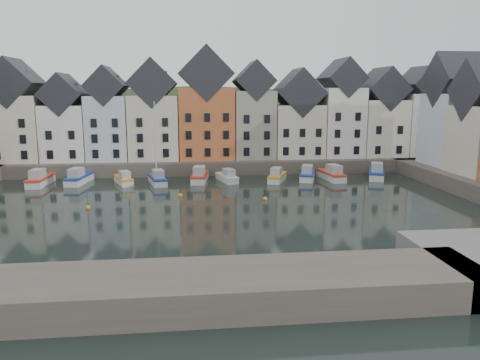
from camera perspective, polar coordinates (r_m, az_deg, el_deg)
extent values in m
plane|color=black|center=(50.04, -2.79, -3.94)|extent=(260.00, 260.00, 0.00)
cube|color=#51473E|center=(79.25, -4.19, 2.21)|extent=(90.00, 16.00, 2.00)
cube|color=#51473E|center=(29.62, -20.08, -13.08)|extent=(50.00, 6.00, 2.00)
ellipsoid|color=black|center=(108.77, -4.61, -5.72)|extent=(153.60, 70.40, 64.00)
sphere|color=black|center=(99.95, -12.83, 8.15)|extent=(5.77, 5.77, 5.77)
sphere|color=black|center=(112.68, 7.98, 8.27)|extent=(5.27, 5.27, 5.27)
sphere|color=black|center=(108.39, 12.44, 7.91)|extent=(5.07, 5.07, 5.07)
sphere|color=black|center=(105.07, 3.08, 8.03)|extent=(5.01, 5.01, 5.01)
sphere|color=black|center=(110.69, -24.84, 6.56)|extent=(3.94, 3.94, 3.94)
sphere|color=black|center=(113.11, 9.76, 8.19)|extent=(5.21, 5.21, 5.21)
sphere|color=black|center=(107.19, -3.79, 8.34)|extent=(5.45, 5.45, 5.45)
sphere|color=black|center=(105.05, 16.58, 7.27)|extent=(4.49, 4.49, 4.49)
cube|color=#F0E8C9|center=(80.89, -25.41, 5.69)|extent=(7.67, 8.00, 10.07)
cube|color=black|center=(80.71, -25.81, 10.59)|extent=(7.67, 8.16, 7.67)
cube|color=white|center=(78.90, -20.36, 5.42)|extent=(6.56, 8.00, 8.61)
cube|color=black|center=(78.65, -20.64, 9.72)|extent=(6.56, 8.16, 6.56)
cube|color=silver|center=(77.54, -15.68, 6.13)|extent=(6.20, 8.00, 10.02)
cube|color=black|center=(77.34, -15.92, 10.96)|extent=(6.20, 8.16, 6.20)
cube|color=beige|center=(76.72, -10.41, 6.32)|extent=(7.70, 8.00, 10.08)
cube|color=black|center=(76.53, -10.59, 11.51)|extent=(7.70, 8.16, 7.70)
cube|color=#C36537|center=(76.56, -4.14, 6.91)|extent=(8.69, 8.00, 11.28)
cube|color=black|center=(76.45, -4.22, 12.75)|extent=(8.69, 8.16, 8.69)
cube|color=#99988B|center=(77.27, 1.62, 6.78)|extent=(6.43, 8.00, 10.78)
cube|color=black|center=(77.12, 1.65, 11.97)|extent=(6.43, 8.16, 6.43)
cube|color=beige|center=(78.70, 6.92, 5.97)|extent=(7.88, 8.00, 8.56)
cube|color=black|center=(78.45, 7.02, 10.51)|extent=(7.88, 8.16, 7.88)
cube|color=white|center=(80.61, 12.06, 6.89)|extent=(6.50, 8.00, 11.27)
cube|color=black|center=(80.49, 12.26, 12.04)|extent=(6.50, 8.16, 6.50)
cube|color=#F0E8C9|center=(83.15, 16.65, 6.12)|extent=(7.23, 8.00, 9.32)
cube|color=black|center=(82.94, 16.89, 10.56)|extent=(7.23, 8.16, 7.23)
cube|color=white|center=(86.03, 20.90, 6.33)|extent=(6.18, 8.00, 10.32)
cube|color=black|center=(85.86, 21.20, 10.78)|extent=(6.18, 8.16, 6.18)
cube|color=silver|center=(75.65, 24.75, 5.58)|extent=(7.47, 8.00, 10.38)
cube|color=black|center=(75.48, 25.18, 11.00)|extent=(7.62, 8.00, 8.00)
sphere|color=orange|center=(57.71, -7.27, -1.89)|extent=(0.50, 0.50, 0.50)
sphere|color=orange|center=(55.51, 3.08, -2.32)|extent=(0.50, 0.50, 0.50)
sphere|color=orange|center=(53.96, -18.03, -3.22)|extent=(0.50, 0.50, 0.50)
cube|color=silver|center=(70.06, -23.13, -0.25)|extent=(2.20, 6.67, 1.21)
cube|color=red|center=(69.95, -23.17, 0.28)|extent=(2.32, 6.81, 0.28)
cube|color=#A2A6AA|center=(68.92, -23.47, 0.67)|extent=(1.63, 2.69, 1.32)
cube|color=silver|center=(69.43, -19.00, -0.07)|extent=(2.85, 6.67, 1.18)
cube|color=navy|center=(69.32, -19.03, 0.45)|extent=(2.97, 6.81, 0.27)
cube|color=#A2A6AA|center=(68.32, -19.35, 0.84)|extent=(1.86, 2.77, 1.29)
cube|color=silver|center=(67.35, -14.00, -0.18)|extent=(3.34, 5.58, 0.98)
cube|color=orange|center=(67.25, -14.02, 0.27)|extent=(3.46, 5.71, 0.22)
cube|color=#A2A6AA|center=(66.39, -13.89, 0.61)|extent=(1.91, 2.44, 1.07)
cube|color=silver|center=(66.25, -10.03, -0.17)|extent=(3.04, 6.16, 1.08)
cube|color=navy|center=(66.14, -10.05, 0.33)|extent=(3.17, 6.30, 0.25)
cube|color=#A2A6AA|center=(65.18, -9.94, 0.71)|extent=(1.87, 2.61, 1.18)
cylinder|color=silver|center=(66.03, -10.27, 4.68)|extent=(0.14, 0.14, 10.85)
cube|color=silver|center=(67.39, -4.90, 0.16)|extent=(2.79, 6.65, 1.18)
cube|color=red|center=(67.27, -4.91, 0.70)|extent=(2.92, 6.79, 0.27)
cube|color=#A2A6AA|center=(66.22, -5.01, 1.11)|extent=(1.84, 2.76, 1.29)
cube|color=silver|center=(67.07, -1.61, 0.10)|extent=(2.98, 5.65, 0.99)
cube|color=silver|center=(66.98, -1.61, 0.55)|extent=(3.09, 5.78, 0.23)
cube|color=#A2A6AA|center=(66.13, -1.38, 0.90)|extent=(1.78, 2.42, 1.08)
cube|color=silver|center=(67.54, 4.56, 0.16)|extent=(3.73, 6.02, 1.06)
cube|color=orange|center=(67.44, 4.57, 0.64)|extent=(3.86, 6.17, 0.24)
cube|color=#A2A6AA|center=(66.50, 4.44, 1.01)|extent=(2.10, 2.65, 1.16)
cube|color=silver|center=(69.37, 8.23, 0.38)|extent=(3.75, 6.50, 1.14)
cube|color=navy|center=(69.26, 8.25, 0.89)|extent=(3.88, 6.65, 0.26)
cube|color=#A2A6AA|center=(68.24, 8.21, 1.28)|extent=(2.17, 2.82, 1.25)
cube|color=silver|center=(69.76, 11.03, 0.37)|extent=(2.70, 6.70, 1.19)
cube|color=red|center=(69.65, 11.05, 0.89)|extent=(2.82, 6.84, 0.27)
cube|color=#A2A6AA|center=(68.67, 11.40, 1.30)|extent=(1.81, 2.77, 1.30)
cube|color=silver|center=(72.63, 16.28, 0.55)|extent=(4.45, 7.07, 1.25)
cube|color=navy|center=(72.52, 16.31, 1.08)|extent=(4.61, 7.23, 0.28)
cube|color=#A2A6AA|center=(71.41, 16.34, 1.49)|extent=(2.49, 3.12, 1.36)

